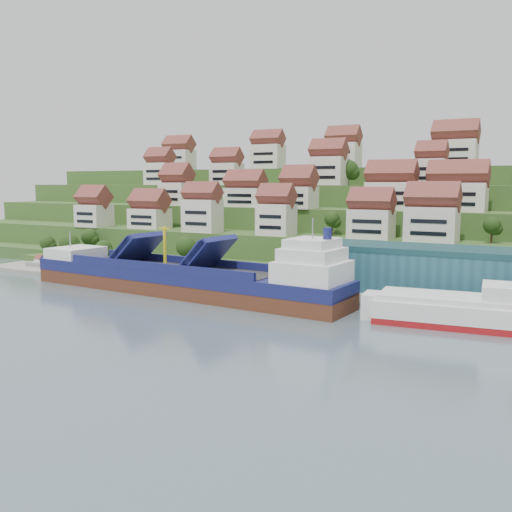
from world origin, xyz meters
The scene contains 11 objects.
ground centered at (0.00, 0.00, 0.00)m, with size 300.00×300.00×0.00m, color slate.
quay centered at (20.00, 15.00, 1.10)m, with size 180.00×14.00×2.20m, color gray.
pebble_beach centered at (-58.00, 12.00, 0.50)m, with size 45.00×20.00×1.00m, color gray.
hillside centered at (0.00, 103.55, 10.66)m, with size 260.00×128.00×31.00m.
hillside_village centered at (5.86, 60.88, 24.47)m, with size 156.11×63.91×29.21m.
hillside_trees centered at (-13.13, 43.58, 16.16)m, with size 143.25×62.81×30.79m.
warehouse centered at (52.00, 17.00, 7.20)m, with size 60.00×15.00×10.00m, color #255865.
flagpole centered at (18.11, 10.00, 6.88)m, with size 1.28×0.16×8.00m.
beach_huts centered at (-60.00, 10.75, 2.10)m, with size 14.40×3.70×2.20m.
cargo_ship centered at (-4.42, -0.80, 3.52)m, with size 84.96×18.91×18.77m.
second_ship centered at (56.49, -0.60, 2.64)m, with size 31.08×14.10×8.73m.
Camera 1 is at (71.70, -107.31, 25.74)m, focal length 40.00 mm.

